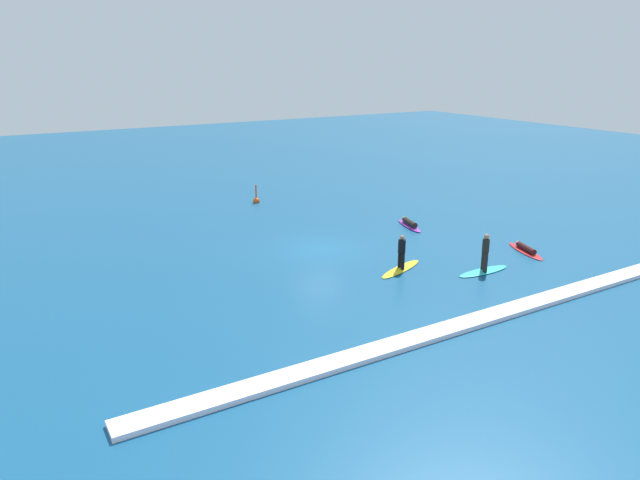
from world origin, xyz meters
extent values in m
plane|color=navy|center=(0.00, 0.00, 0.00)|extent=(120.00, 120.00, 0.00)
ellipsoid|color=red|center=(8.94, -5.83, 0.04)|extent=(1.52, 3.02, 0.07)
cylinder|color=#381414|center=(8.93, -5.88, 0.22)|extent=(0.72, 1.48, 0.29)
sphere|color=beige|center=(9.18, -5.08, 0.24)|extent=(0.25, 0.25, 0.20)
ellipsoid|color=purple|center=(6.74, 0.92, 0.05)|extent=(1.23, 2.86, 0.11)
cylinder|color=black|center=(6.73, 0.87, 0.27)|extent=(0.66, 1.47, 0.33)
sphere|color=tan|center=(6.93, 1.68, 0.29)|extent=(0.30, 0.30, 0.25)
ellipsoid|color=yellow|center=(1.73, -4.62, 0.04)|extent=(3.20, 1.75, 0.07)
cylinder|color=black|center=(1.70, -4.77, 0.46)|extent=(0.23, 0.23, 0.78)
cylinder|color=black|center=(1.76, -4.48, 0.46)|extent=(0.23, 0.23, 0.78)
cylinder|color=black|center=(1.73, -4.62, 1.17)|extent=(0.46, 0.46, 0.64)
sphere|color=#A37556|center=(1.73, -4.62, 1.60)|extent=(0.28, 0.28, 0.22)
ellipsoid|color=#33C6CC|center=(4.88, -6.86, 0.04)|extent=(2.97, 0.73, 0.07)
cylinder|color=black|center=(4.77, -7.04, 0.52)|extent=(0.19, 0.19, 0.90)
cylinder|color=black|center=(4.98, -6.69, 0.52)|extent=(0.19, 0.19, 0.90)
cylinder|color=black|center=(4.88, -6.86, 1.30)|extent=(0.33, 0.33, 0.65)
sphere|color=#A37556|center=(4.88, -6.86, 1.75)|extent=(0.25, 0.25, 0.25)
sphere|color=#E55119|center=(1.42, 11.05, 0.12)|extent=(0.47, 0.47, 0.47)
cylinder|color=#E55119|center=(1.42, 11.05, 0.64)|extent=(0.10, 0.10, 1.27)
cube|color=white|center=(0.00, -10.67, 0.09)|extent=(25.84, 0.90, 0.18)
camera|label=1|loc=(-14.83, -24.97, 9.67)|focal=32.66mm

